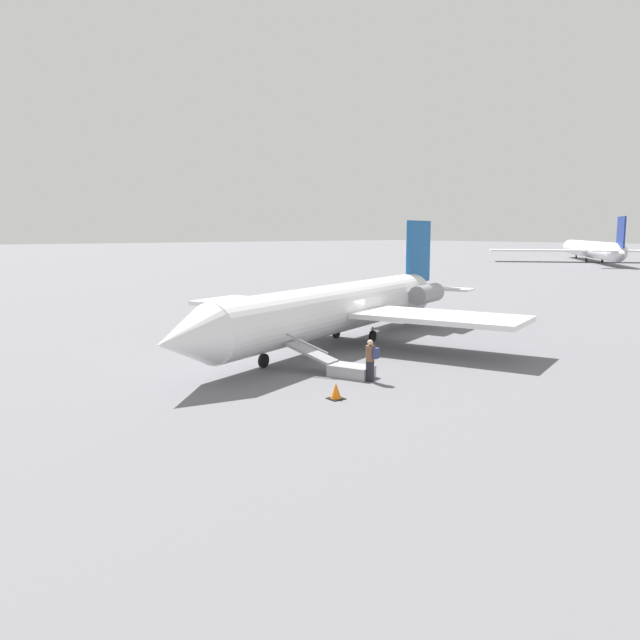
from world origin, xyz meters
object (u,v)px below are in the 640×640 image
object	(u,v)px
airplane_taxiing_distant	(591,249)
boarding_stairs	(343,367)
airplane_main	(345,306)
passenger	(371,358)

from	to	relation	value
airplane_taxiing_distant	boarding_stairs	distance (m)	114.23
airplane_main	airplane_taxiing_distant	xyz separation A→B (m)	(-99.07, -40.79, 0.50)
boarding_stairs	passenger	bearing A→B (deg)	168.43
airplane_taxiing_distant	passenger	world-z (taller)	airplane_taxiing_distant
boarding_stairs	passenger	xyz separation A→B (m)	(-0.24, 1.50, 0.63)
airplane_main	boarding_stairs	size ratio (longest dim) A/B	6.20
airplane_taxiing_distant	boarding_stairs	xyz separation A→B (m)	(104.18, 46.80, -2.17)
airplane_main	passenger	bearing A→B (deg)	36.49
airplane_taxiing_distant	airplane_main	bearing A→B (deg)	161.84
passenger	boarding_stairs	bearing A→B (deg)	-11.57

